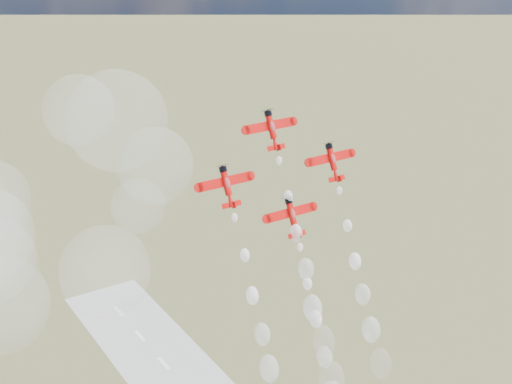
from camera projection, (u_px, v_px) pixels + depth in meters
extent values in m
cylinder|color=red|center=(271.00, 127.00, 139.96)|extent=(1.30, 3.24, 4.92)
cylinder|color=black|center=(268.00, 114.00, 139.93)|extent=(1.48, 1.74, 1.47)
cube|color=red|center=(270.00, 126.00, 140.24)|extent=(11.32, 0.98, 1.77)
cube|color=white|center=(257.00, 128.00, 138.81)|extent=(4.45, 0.24, 0.47)
cube|color=white|center=(282.00, 123.00, 141.86)|extent=(4.45, 0.24, 0.47)
cube|color=red|center=(276.00, 147.00, 139.88)|extent=(4.08, 0.54, 0.97)
cube|color=red|center=(278.00, 148.00, 139.27)|extent=(0.13, 1.94, 1.76)
ellipsoid|color=silver|center=(273.00, 127.00, 139.52)|extent=(1.02, 1.81, 2.47)
cone|color=red|center=(275.00, 144.00, 139.95)|extent=(1.30, 2.21, 2.74)
cylinder|color=red|center=(226.00, 183.00, 133.77)|extent=(1.30, 3.24, 4.92)
cylinder|color=black|center=(223.00, 169.00, 133.75)|extent=(1.48, 1.74, 1.47)
cube|color=red|center=(225.00, 182.00, 134.05)|extent=(11.32, 0.98, 1.77)
cube|color=white|center=(211.00, 185.00, 132.62)|extent=(4.45, 0.24, 0.47)
cube|color=white|center=(239.00, 179.00, 135.67)|extent=(4.45, 0.24, 0.47)
cube|color=red|center=(232.00, 204.00, 133.69)|extent=(4.08, 0.54, 0.97)
cube|color=red|center=(234.00, 205.00, 133.09)|extent=(0.13, 1.94, 1.76)
ellipsoid|color=silver|center=(228.00, 183.00, 133.33)|extent=(1.02, 1.81, 2.47)
cone|color=red|center=(230.00, 201.00, 133.76)|extent=(1.30, 2.21, 2.74)
cylinder|color=red|center=(332.00, 159.00, 146.31)|extent=(1.30, 3.24, 4.92)
cylinder|color=black|center=(329.00, 146.00, 146.28)|extent=(1.48, 1.74, 1.47)
cube|color=red|center=(331.00, 158.00, 146.59)|extent=(11.32, 0.98, 1.77)
cube|color=white|center=(318.00, 160.00, 145.16)|extent=(4.45, 0.24, 0.47)
cube|color=white|center=(342.00, 155.00, 148.21)|extent=(4.45, 0.24, 0.47)
cube|color=red|center=(337.00, 178.00, 146.23)|extent=(4.08, 0.54, 0.97)
cube|color=red|center=(339.00, 179.00, 145.62)|extent=(0.13, 1.94, 1.76)
ellipsoid|color=silver|center=(333.00, 159.00, 145.87)|extent=(1.02, 1.81, 2.47)
cone|color=red|center=(336.00, 175.00, 146.30)|extent=(1.30, 2.21, 2.74)
cylinder|color=red|center=(292.00, 214.00, 140.12)|extent=(1.30, 3.24, 4.92)
cylinder|color=black|center=(289.00, 201.00, 140.10)|extent=(1.48, 1.74, 1.47)
cube|color=red|center=(290.00, 213.00, 140.40)|extent=(11.32, 0.98, 1.77)
cube|color=white|center=(277.00, 216.00, 138.97)|extent=(4.45, 0.24, 0.47)
cube|color=white|center=(303.00, 209.00, 142.02)|extent=(4.45, 0.24, 0.47)
cube|color=red|center=(297.00, 234.00, 140.04)|extent=(4.08, 0.54, 0.97)
cube|color=red|center=(299.00, 235.00, 139.44)|extent=(0.13, 1.94, 1.76)
ellipsoid|color=silver|center=(293.00, 214.00, 139.68)|extent=(1.02, 1.81, 2.47)
cone|color=red|center=(296.00, 231.00, 140.11)|extent=(1.30, 2.21, 2.74)
sphere|color=white|center=(279.00, 161.00, 140.15)|extent=(1.07, 1.07, 1.07)
sphere|color=white|center=(288.00, 197.00, 140.16)|extent=(1.65, 1.65, 1.65)
sphere|color=white|center=(296.00, 233.00, 139.96)|extent=(2.22, 2.22, 2.22)
sphere|color=white|center=(306.00, 269.00, 140.35)|extent=(2.80, 2.80, 2.80)
sphere|color=white|center=(313.00, 308.00, 139.98)|extent=(3.37, 3.37, 3.37)
sphere|color=white|center=(324.00, 341.00, 140.22)|extent=(3.95, 3.95, 3.95)
sphere|color=white|center=(332.00, 378.00, 140.09)|extent=(4.52, 4.52, 4.52)
sphere|color=white|center=(235.00, 217.00, 133.78)|extent=(1.07, 1.07, 1.07)
sphere|color=white|center=(245.00, 255.00, 133.80)|extent=(1.65, 1.65, 1.65)
sphere|color=white|center=(252.00, 296.00, 133.92)|extent=(2.22, 2.22, 2.22)
sphere|color=white|center=(262.00, 334.00, 133.84)|extent=(2.80, 2.80, 2.80)
sphere|color=white|center=(269.00, 369.00, 134.25)|extent=(3.37, 3.37, 3.37)
sphere|color=white|center=(339.00, 190.00, 146.40)|extent=(1.07, 1.07, 1.07)
sphere|color=white|center=(347.00, 226.00, 146.16)|extent=(1.65, 1.65, 1.65)
sphere|color=white|center=(355.00, 261.00, 146.55)|extent=(2.22, 2.22, 2.22)
sphere|color=white|center=(363.00, 294.00, 146.61)|extent=(2.80, 2.80, 2.80)
sphere|color=white|center=(371.00, 330.00, 146.41)|extent=(3.37, 3.37, 3.37)
sphere|color=white|center=(381.00, 363.00, 147.09)|extent=(3.95, 3.95, 3.95)
sphere|color=white|center=(300.00, 247.00, 140.19)|extent=(1.07, 1.07, 1.07)
sphere|color=white|center=(307.00, 284.00, 140.29)|extent=(1.65, 1.65, 1.65)
sphere|color=white|center=(316.00, 319.00, 140.25)|extent=(2.22, 2.22, 2.22)
sphere|color=white|center=(325.00, 357.00, 140.49)|extent=(2.80, 2.80, 2.80)
sphere|color=white|center=(117.00, 121.00, 132.26)|extent=(19.20, 19.20, 19.20)
sphere|color=white|center=(79.00, 111.00, 138.85)|extent=(14.25, 14.25, 14.25)
sphere|color=white|center=(155.00, 165.00, 136.69)|extent=(14.94, 14.94, 14.94)
sphere|color=white|center=(105.00, 271.00, 139.14)|extent=(18.14, 18.14, 18.14)
sphere|color=white|center=(138.00, 206.00, 146.25)|extent=(11.43, 11.43, 11.43)
sphere|color=white|center=(1.00, 305.00, 134.14)|extent=(18.64, 18.64, 18.64)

